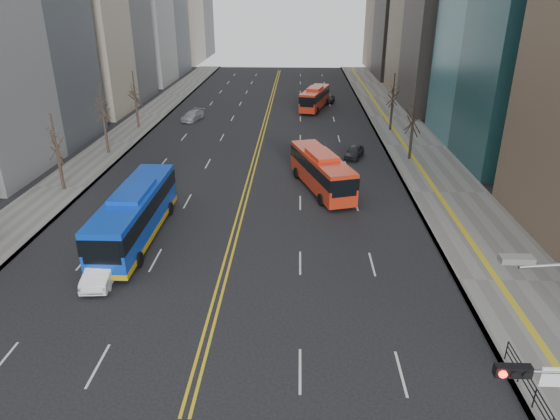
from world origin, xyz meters
name	(u,v)px	position (x,y,z in m)	size (l,w,h in m)	color
sidewalk_right	(414,146)	(17.50, 45.00, 0.07)	(7.00, 130.00, 0.15)	slate
sidewalk_left	(116,143)	(-16.50, 45.00, 0.07)	(5.00, 130.00, 0.15)	slate
centerline	(265,124)	(0.00, 55.00, 0.01)	(0.55, 100.00, 0.01)	gold
pedestrian_railing	(535,395)	(14.30, 6.00, 0.82)	(0.06, 6.06, 1.02)	black
street_trees	(171,124)	(-7.18, 34.55, 4.87)	(35.20, 47.20, 7.60)	#30231D
blue_bus	(135,213)	(-6.78, 21.16, 1.93)	(2.95, 12.69, 3.68)	#0D3FC6
red_bus_near	(321,169)	(6.51, 31.14, 1.88)	(5.53, 10.85, 3.38)	red
red_bus_far	(315,97)	(6.83, 64.46, 1.81)	(4.80, 10.41, 3.24)	red
car_white	(102,269)	(-7.17, 15.54, 0.73)	(1.55, 4.46, 1.47)	white
car_dark_mid	(354,152)	(10.35, 40.47, 0.63)	(1.48, 3.69, 1.26)	black
car_silver	(193,115)	(-9.92, 56.62, 0.66)	(1.85, 4.56, 1.32)	#9F9EA3
car_dark_far	(328,99)	(9.11, 69.56, 0.54)	(1.78, 3.85, 1.07)	black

